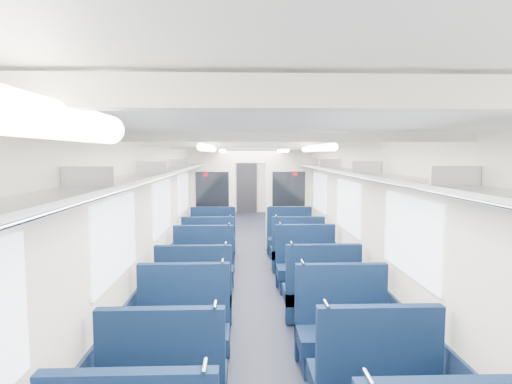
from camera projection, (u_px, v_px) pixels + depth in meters
floor at (255, 287)px, 6.94m from camera, size 2.80×18.00×0.01m
ceiling at (255, 145)px, 6.73m from camera, size 2.80×18.00×0.01m
wall_left at (168, 218)px, 6.79m from camera, size 0.02×18.00×2.35m
dado_left at (170, 267)px, 6.86m from camera, size 0.03×17.90×0.70m
wall_right at (340, 217)px, 6.89m from camera, size 0.02×18.00×2.35m
dado_right at (338, 266)px, 6.96m from camera, size 0.03×17.90×0.70m
wall_far at (247, 181)px, 15.80m from camera, size 2.80×0.02×2.35m
luggage_rack_left at (179, 168)px, 6.72m from camera, size 0.36×17.40×0.18m
luggage_rack_right at (329, 168)px, 6.81m from camera, size 0.36×17.40×0.18m
windows at (256, 206)px, 6.36m from camera, size 2.78×15.60×0.75m
ceiling_fittings at (255, 148)px, 6.48m from camera, size 2.70×16.06×0.11m
end_door at (247, 186)px, 15.75m from camera, size 0.75×0.06×2.00m
bulkhead at (251, 196)px, 9.65m from camera, size 2.80×0.10×2.35m
seat_10 at (183, 335)px, 4.34m from camera, size 0.97×0.54×1.09m
seat_11 at (343, 335)px, 4.33m from camera, size 0.97×0.54×1.09m
seat_12 at (195, 297)px, 5.48m from camera, size 0.97×0.54×1.09m
seat_13 at (321, 296)px, 5.54m from camera, size 0.97×0.54×1.09m
seat_14 at (203, 271)px, 6.68m from camera, size 0.97×0.54×1.09m
seat_15 at (306, 270)px, 6.78m from camera, size 0.97×0.54×1.09m
seat_16 at (209, 254)px, 7.88m from camera, size 0.97×0.54×1.09m
seat_17 at (297, 254)px, 7.88m from camera, size 0.97×0.54×1.09m
seat_18 at (213, 241)px, 9.01m from camera, size 0.97×0.54×1.09m
seat_19 at (290, 241)px, 9.04m from camera, size 0.97×0.54×1.09m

